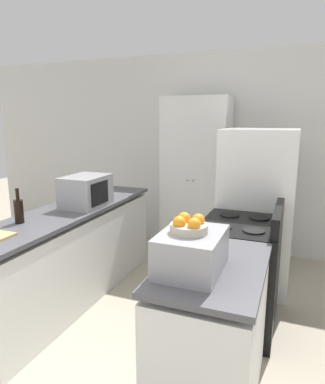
# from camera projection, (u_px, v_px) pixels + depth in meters

# --- Properties ---
(wall_back) EXTENTS (7.00, 0.06, 2.60)m
(wall_back) POSITION_uv_depth(u_px,v_px,m) (202.00, 153.00, 4.65)
(wall_back) COLOR silver
(wall_back) RESTS_ON ground_plane
(counter_left) EXTENTS (0.60, 2.41, 0.91)m
(counter_left) POSITION_uv_depth(u_px,v_px,m) (70.00, 256.00, 3.35)
(counter_left) COLOR silver
(counter_left) RESTS_ON ground_plane
(counter_right) EXTENTS (0.60, 0.97, 0.91)m
(counter_right) POSITION_uv_depth(u_px,v_px,m) (211.00, 335.00, 2.13)
(counter_right) COLOR silver
(counter_right) RESTS_ON ground_plane
(pantry_cabinet) EXTENTS (0.83, 0.51, 2.03)m
(pantry_cabinet) POSITION_uv_depth(u_px,v_px,m) (196.00, 177.00, 4.44)
(pantry_cabinet) COLOR silver
(pantry_cabinet) RESTS_ON ground_plane
(stove) EXTENTS (0.66, 0.78, 1.07)m
(stove) POSITION_uv_depth(u_px,v_px,m) (238.00, 273.00, 2.93)
(stove) COLOR black
(stove) RESTS_ON ground_plane
(refrigerator) EXTENTS (0.75, 0.71, 1.66)m
(refrigerator) POSITION_uv_depth(u_px,v_px,m) (257.00, 210.00, 3.56)
(refrigerator) COLOR white
(refrigerator) RESTS_ON ground_plane
(microwave) EXTENTS (0.36, 0.47, 0.30)m
(microwave) POSITION_uv_depth(u_px,v_px,m) (86.00, 191.00, 3.36)
(microwave) COLOR #939399
(microwave) RESTS_ON counter_left
(wine_bottle) EXTENTS (0.07, 0.07, 0.29)m
(wine_bottle) POSITION_uv_depth(u_px,v_px,m) (19.00, 210.00, 2.82)
(wine_bottle) COLOR black
(wine_bottle) RESTS_ON counter_left
(toaster_oven) EXTENTS (0.35, 0.44, 0.23)m
(toaster_oven) POSITION_uv_depth(u_px,v_px,m) (191.00, 252.00, 1.93)
(toaster_oven) COLOR #939399
(toaster_oven) RESTS_ON counter_right
(fruit_bowl) EXTENTS (0.21, 0.21, 0.10)m
(fruit_bowl) POSITION_uv_depth(u_px,v_px,m) (189.00, 225.00, 1.89)
(fruit_bowl) COLOR #B2A893
(fruit_bowl) RESTS_ON toaster_oven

